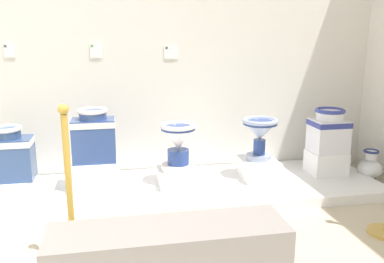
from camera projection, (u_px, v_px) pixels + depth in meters
name	position (u px, v px, depth m)	size (l,w,h in m)	color
wall_back	(170.00, 10.00, 3.83)	(4.36, 0.06, 3.25)	silver
display_platform	(180.00, 190.00, 3.66)	(3.63, 1.02, 0.09)	white
plinth_block_leftmost	(13.00, 186.00, 3.45)	(0.29, 0.37, 0.13)	white
antique_toilet_leftmost	(9.00, 153.00, 3.38)	(0.38, 0.26, 0.45)	#334D7F
plinth_block_tall_cobalt	(96.00, 175.00, 3.55)	(0.38, 0.34, 0.25)	white
antique_toilet_tall_cobalt	(94.00, 135.00, 3.46)	(0.37, 0.26, 0.46)	#314A87
plinth_block_broad_patterned	(178.00, 177.00, 3.68)	(0.36, 0.38, 0.13)	white
antique_toilet_broad_patterned	(178.00, 142.00, 3.61)	(0.32, 0.32, 0.43)	white
plinth_block_slender_white	(258.00, 169.00, 3.83)	(0.32, 0.39, 0.18)	white
antique_toilet_slender_white	(260.00, 131.00, 3.74)	(0.33, 0.33, 0.39)	#9EABCE
plinth_block_squat_floral	(326.00, 162.00, 3.95)	(0.34, 0.29, 0.22)	white
antique_toilet_squat_floral	(329.00, 130.00, 3.87)	(0.33, 0.29, 0.42)	white
info_placard_first	(9.00, 50.00, 3.61)	(0.10, 0.01, 0.12)	white
info_placard_second	(96.00, 50.00, 3.75)	(0.11, 0.01, 0.14)	white
info_placard_third	(171.00, 52.00, 3.89)	(0.14, 0.01, 0.13)	white
decorative_vase_companion	(370.00, 167.00, 3.99)	(0.23, 0.23, 0.32)	navy
stanchion_post_near_left	(71.00, 220.00, 2.51)	(0.27, 0.27, 1.01)	gold
museum_bench	(169.00, 261.00, 2.22)	(1.29, 0.36, 0.40)	gray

